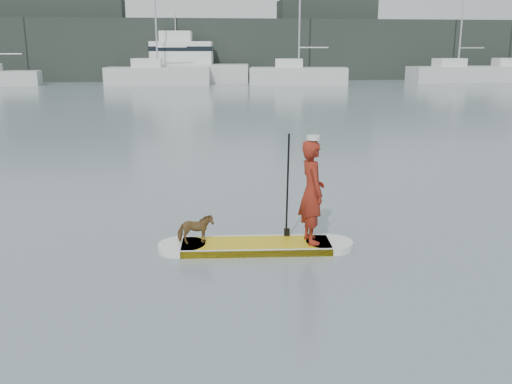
{
  "coord_description": "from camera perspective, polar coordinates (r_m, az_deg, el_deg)",
  "views": [
    {
      "loc": [
        2.73,
        -7.55,
        3.33
      ],
      "look_at": [
        3.87,
        1.48,
        1.0
      ],
      "focal_mm": 40.0,
      "sensor_mm": 36.0,
      "label": 1
    }
  ],
  "objects": [
    {
      "name": "paddleboard",
      "position": [
        9.68,
        0.0,
        -5.4
      ],
      "size": [
        3.29,
        1.0,
        0.12
      ],
      "rotation": [
        0.0,
        0.0,
        -0.08
      ],
      "color": "gold",
      "rests_on": "ground"
    },
    {
      "name": "paddler",
      "position": [
        9.49,
        5.61,
        0.01
      ],
      "size": [
        0.48,
        0.67,
        1.74
      ],
      "primitive_type": "imported",
      "rotation": [
        0.0,
        0.0,
        1.67
      ],
      "color": "maroon",
      "rests_on": "paddleboard"
    },
    {
      "name": "white_cap",
      "position": [
        9.31,
        5.75,
        5.42
      ],
      "size": [
        0.22,
        0.22,
        0.07
      ],
      "primitive_type": "cylinder",
      "color": "silver",
      "rests_on": "paddler"
    },
    {
      "name": "dog",
      "position": [
        9.59,
        -6.08,
        -3.73
      ],
      "size": [
        0.62,
        0.35,
        0.5
      ],
      "primitive_type": "imported",
      "rotation": [
        0.0,
        0.0,
        1.72
      ],
      "color": "#54311C",
      "rests_on": "paddleboard"
    },
    {
      "name": "paddle",
      "position": [
        9.8,
        3.15,
        -0.66
      ],
      "size": [
        0.1,
        0.3,
        2.0
      ],
      "rotation": [
        0.0,
        0.0,
        -0.08
      ],
      "color": "black",
      "rests_on": "ground"
    },
    {
      "name": "sailboat_d",
      "position": [
        52.99,
        -9.87,
        11.59
      ],
      "size": [
        9.42,
        3.54,
        13.6
      ],
      "rotation": [
        0.0,
        0.0,
        -0.08
      ],
      "color": "silver",
      "rests_on": "ground"
    },
    {
      "name": "sailboat_e",
      "position": [
        52.44,
        4.19,
        11.65
      ],
      "size": [
        9.02,
        4.37,
        12.53
      ],
      "rotation": [
        0.0,
        0.0,
        -0.19
      ],
      "color": "silver",
      "rests_on": "ground"
    },
    {
      "name": "sailboat_f",
      "position": [
        58.67,
        19.43,
        11.23
      ],
      "size": [
        9.59,
        3.51,
        14.08
      ],
      "rotation": [
        0.0,
        0.0,
        0.08
      ],
      "color": "silver",
      "rests_on": "ground"
    },
    {
      "name": "motor_yacht_a",
      "position": [
        55.66,
        -6.8,
        12.63
      ],
      "size": [
        10.75,
        4.49,
        6.26
      ],
      "rotation": [
        0.0,
        0.0,
        -0.12
      ],
      "color": "silver",
      "rests_on": "ground"
    },
    {
      "name": "shore_mass",
      "position": [
        60.62,
        -10.08,
        13.82
      ],
      "size": [
        90.0,
        6.0,
        6.0
      ],
      "primitive_type": "cube",
      "color": "black",
      "rests_on": "ground"
    },
    {
      "name": "shore_building_west",
      "position": [
        62.87,
        -19.54,
        14.62
      ],
      "size": [
        14.0,
        4.0,
        9.0
      ],
      "primitive_type": "cube",
      "color": "black",
      "rests_on": "ground"
    },
    {
      "name": "shore_building_east",
      "position": [
        63.42,
        6.96,
        14.85
      ],
      "size": [
        10.0,
        4.0,
        8.0
      ],
      "primitive_type": "cube",
      "color": "black",
      "rests_on": "ground"
    }
  ]
}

